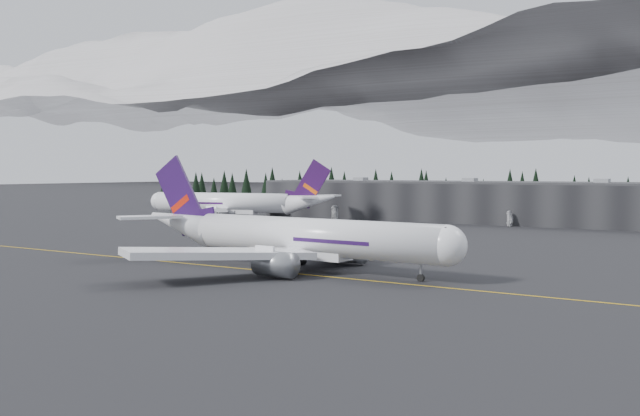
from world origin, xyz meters
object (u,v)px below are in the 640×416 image
Objects in this scene: jet_parked at (238,203)px; gse_vehicle_b at (510,224)px; gse_vehicle_a at (335,218)px; jet_main at (287,236)px; terminal at (500,202)px.

jet_parked is 14.34× the size of gse_vehicle_b.
gse_vehicle_b is at bearing -177.04° from jet_parked.
jet_parked reaches higher than gse_vehicle_a.
jet_parked is at bearing 135.69° from jet_main.
gse_vehicle_a is (26.40, 17.38, -4.86)m from jet_parked.
jet_main is 116.23m from jet_parked.
terminal is 19.74m from gse_vehicle_b.
gse_vehicle_a is 56.78m from gse_vehicle_b.
jet_main is 115.33m from gse_vehicle_a.
terminal is 122.73m from jet_main.
jet_parked is (-79.25, 85.02, 0.22)m from jet_main.
jet_parked is (-74.53, -37.61, -0.77)m from terminal.
jet_main is at bearing 2.47° from gse_vehicle_b.
jet_parked is at bearing -71.47° from gse_vehicle_b.
jet_main reaches higher than gse_vehicle_b.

